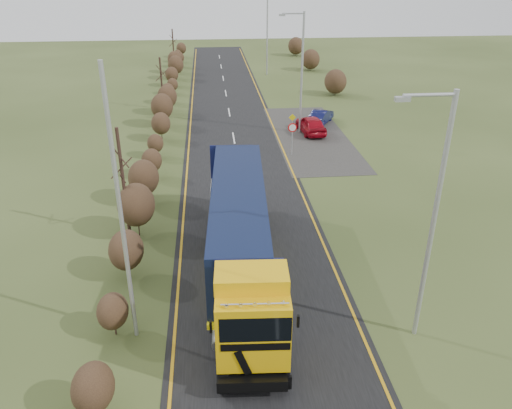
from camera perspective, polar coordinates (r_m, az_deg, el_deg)
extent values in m
plane|color=#35431D|center=(24.10, 0.11, -7.52)|extent=(160.00, 160.00, 0.00)
cube|color=black|center=(32.87, -1.59, 2.12)|extent=(8.00, 120.00, 0.02)
cube|color=#2E2C28|center=(43.00, 6.20, 7.82)|extent=(6.00, 18.00, 0.02)
cube|color=#C89212|center=(32.85, -8.05, 1.88)|extent=(0.12, 116.00, 0.01)
cube|color=#C89212|center=(33.29, 4.78, 2.39)|extent=(0.12, 116.00, 0.01)
cube|color=silver|center=(20.88, 1.21, -13.49)|extent=(0.12, 3.00, 0.01)
cube|color=silver|center=(27.50, -0.70, -2.88)|extent=(0.12, 3.00, 0.01)
cube|color=silver|center=(34.70, -1.83, 3.48)|extent=(0.12, 3.00, 0.01)
cube|color=silver|center=(42.19, -2.56, 7.61)|extent=(0.12, 3.00, 0.01)
cube|color=silver|center=(49.84, -3.09, 10.49)|extent=(0.12, 3.00, 0.01)
cube|color=silver|center=(57.59, -3.47, 12.60)|extent=(0.12, 3.00, 0.01)
cube|color=silver|center=(65.39, -3.77, 14.21)|extent=(0.12, 3.00, 0.01)
cube|color=silver|center=(73.24, -4.01, 15.47)|extent=(0.12, 3.00, 0.01)
cube|color=silver|center=(81.12, -4.21, 16.49)|extent=(0.12, 3.00, 0.01)
ellipsoid|color=#322016|center=(17.46, -18.12, -19.25)|extent=(1.34, 1.74, 1.54)
ellipsoid|color=#322016|center=(20.50, -16.07, -11.62)|extent=(1.21, 1.57, 1.39)
ellipsoid|color=#322016|center=(23.58, -14.62, -5.03)|extent=(1.58, 2.06, 1.82)
ellipsoid|color=#322016|center=(26.90, -13.53, -0.02)|extent=(1.96, 2.55, 2.25)
ellipsoid|color=#322016|center=(30.57, -12.72, 3.04)|extent=(1.83, 2.38, 2.10)
ellipsoid|color=#322016|center=(34.42, -11.83, 4.97)|extent=(1.37, 1.78, 1.57)
ellipsoid|color=#322016|center=(38.22, -11.43, 6.88)|extent=(1.20, 1.56, 1.38)
ellipsoid|color=#322016|center=(41.91, -10.82, 9.10)|extent=(1.55, 2.02, 1.78)
ellipsoid|color=#322016|center=(45.66, -10.69, 10.98)|extent=(1.95, 2.53, 2.24)
ellipsoid|color=#322016|center=(49.53, -10.12, 12.08)|extent=(1.85, 2.41, 2.13)
ellipsoid|color=#322016|center=(53.53, -10.05, 12.64)|extent=(1.40, 1.81, 1.61)
ellipsoid|color=#322016|center=(57.44, -9.52, 13.39)|extent=(1.19, 1.55, 1.37)
ellipsoid|color=#322016|center=(61.31, -9.60, 14.46)|extent=(1.52, 1.97, 1.75)
ellipsoid|color=#322016|center=(65.14, -9.16, 15.50)|extent=(1.93, 2.51, 2.22)
ellipsoid|color=#322016|center=(69.10, -9.27, 16.04)|extent=(1.88, 2.44, 2.16)
ellipsoid|color=#322016|center=(73.09, -8.80, 16.26)|extent=(1.43, 1.85, 1.64)
ellipsoid|color=#322016|center=(77.09, -8.94, 16.58)|extent=(1.19, 1.55, 1.37)
ellipsoid|color=#322016|center=(80.97, -8.54, 17.25)|extent=(1.49, 1.93, 1.71)
cylinder|color=#332019|center=(26.50, -14.90, 2.24)|extent=(0.18, 0.18, 6.05)
cylinder|color=#332019|center=(51.35, -10.73, 13.43)|extent=(0.18, 0.18, 5.06)
cylinder|color=#332019|center=(72.94, -9.42, 17.19)|extent=(0.18, 0.18, 5.15)
cube|color=black|center=(19.11, -0.63, -15.34)|extent=(2.61, 4.64, 0.44)
cube|color=#EFB30A|center=(17.39, -0.40, -13.24)|extent=(2.57, 2.30, 2.55)
cube|color=black|center=(17.82, -0.07, -19.74)|extent=(2.46, 0.26, 0.54)
cube|color=black|center=(17.07, -1.50, -17.67)|extent=(0.59, 0.05, 1.06)
cube|color=black|center=(17.13, 1.39, -17.49)|extent=(0.59, 0.05, 1.06)
cube|color=black|center=(16.23, -0.06, -14.12)|extent=(2.31, 0.19, 0.93)
cube|color=black|center=(16.66, -0.05, -16.00)|extent=(2.25, 0.16, 0.27)
cube|color=#EFB30A|center=(16.73, -0.53, -8.39)|extent=(2.53, 1.51, 0.55)
cylinder|color=silver|center=(15.88, -0.14, -11.30)|extent=(2.16, 0.19, 0.06)
cube|color=black|center=(16.33, -5.19, -13.73)|extent=(0.09, 0.12, 0.44)
cube|color=black|center=(16.53, 4.84, -13.14)|extent=(0.09, 0.12, 0.44)
cylinder|color=gray|center=(19.33, -4.18, -14.64)|extent=(0.62, 1.31, 0.55)
cylinder|color=gray|center=(19.47, 2.68, -14.25)|extent=(0.62, 1.31, 0.55)
cube|color=yellow|center=(23.99, -1.95, -4.32)|extent=(3.17, 12.48, 0.24)
cube|color=black|center=(23.28, -2.01, -1.20)|extent=(3.13, 12.09, 2.70)
cube|color=#101543|center=(28.75, -2.78, 4.25)|extent=(2.43, 0.20, 2.70)
cube|color=#101543|center=(18.16, -0.77, -9.85)|extent=(2.43, 0.20, 2.70)
cube|color=black|center=(27.52, -2.44, -1.44)|extent=(2.46, 3.66, 0.34)
cube|color=yellow|center=(23.47, -4.71, -7.06)|extent=(0.36, 5.39, 0.44)
cube|color=yellow|center=(23.59, 1.15, -6.78)|extent=(0.36, 5.39, 0.44)
cylinder|color=black|center=(18.05, -3.63, -19.22)|extent=(0.37, 1.04, 1.02)
cylinder|color=black|center=(18.18, 3.24, -18.78)|extent=(0.37, 1.04, 1.02)
cylinder|color=black|center=(19.85, -3.91, -14.20)|extent=(0.37, 1.04, 1.02)
cylinder|color=black|center=(19.98, 2.18, -13.86)|extent=(0.37, 1.04, 1.02)
cylinder|color=black|center=(26.78, -4.53, -2.65)|extent=(0.37, 1.04, 1.02)
cylinder|color=black|center=(26.87, -0.13, -2.45)|extent=(0.37, 1.04, 1.02)
cylinder|color=black|center=(27.64, -4.58, -1.68)|extent=(0.37, 1.04, 1.02)
cylinder|color=black|center=(27.73, -0.32, -1.49)|extent=(0.37, 1.04, 1.02)
cylinder|color=black|center=(28.52, -4.63, -0.77)|extent=(0.37, 1.04, 1.02)
cylinder|color=black|center=(28.60, -0.50, -0.59)|extent=(0.37, 1.04, 1.02)
imported|color=maroon|center=(43.54, 6.29, 9.07)|extent=(2.23, 4.58, 1.51)
imported|color=#0A0D3A|center=(46.52, 7.43, 9.95)|extent=(3.07, 3.99, 1.26)
cylinder|color=#A2A5A8|center=(18.84, 19.57, -2.28)|extent=(0.18, 0.18, 9.71)
cylinder|color=#A2A5A8|center=(16.88, 19.23, 11.74)|extent=(1.73, 0.12, 0.12)
cube|color=#A2A5A8|center=(16.57, 16.40, 11.49)|extent=(0.49, 0.19, 0.15)
cylinder|color=#A2A5A8|center=(42.75, 5.25, 14.56)|extent=(0.18, 0.18, 9.84)
cylinder|color=#A2A5A8|center=(41.92, 4.27, 20.95)|extent=(1.75, 0.12, 0.12)
cube|color=#A2A5A8|center=(41.80, 3.00, 20.82)|extent=(0.49, 0.20, 0.15)
cylinder|color=#A2A5A8|center=(66.89, 1.28, 18.81)|extent=(0.18, 0.18, 9.93)
cylinder|color=#A2A5A8|center=(18.08, -15.19, -1.22)|extent=(0.16, 0.16, 10.63)
cylinder|color=#A2A5A8|center=(38.19, 4.13, 7.23)|extent=(0.08, 0.08, 2.15)
cylinder|color=red|center=(37.83, 4.19, 8.76)|extent=(0.69, 0.04, 0.69)
cylinder|color=white|center=(37.81, 4.19, 8.75)|extent=(0.52, 0.02, 0.52)
cylinder|color=#A2A5A8|center=(43.73, 4.14, 9.03)|extent=(0.08, 0.08, 1.22)
cube|color=#D1C10B|center=(43.48, 4.18, 9.89)|extent=(0.62, 0.04, 0.62)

